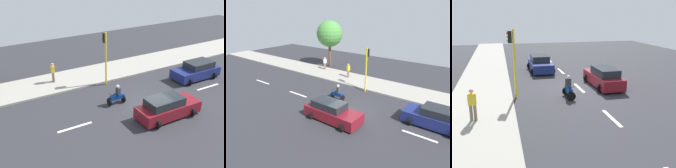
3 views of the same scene
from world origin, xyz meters
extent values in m
cube|color=#2D2D33|center=(0.00, 0.00, -0.05)|extent=(40.00, 60.00, 0.10)
cube|color=#9E998E|center=(7.00, 0.00, 0.07)|extent=(4.00, 60.00, 0.15)
cube|color=white|center=(0.00, -12.00, 0.01)|extent=(0.20, 2.40, 0.01)
cube|color=white|center=(0.00, -6.00, 0.01)|extent=(0.20, 2.40, 0.01)
cube|color=white|center=(0.00, 0.00, 0.01)|extent=(0.20, 2.40, 0.01)
cube|color=white|center=(0.00, 6.00, 0.01)|extent=(0.20, 2.40, 0.01)
cube|color=navy|center=(1.93, -6.37, 0.56)|extent=(1.88, 4.31, 0.80)
cube|color=#1E2328|center=(1.93, -6.72, 1.24)|extent=(1.58, 2.41, 0.56)
cylinder|color=black|center=(1.10, -4.95, 0.32)|extent=(0.64, 0.22, 0.64)
cylinder|color=black|center=(2.76, -4.95, 0.32)|extent=(0.64, 0.22, 0.64)
cylinder|color=black|center=(1.10, -7.79, 0.32)|extent=(0.64, 0.22, 0.64)
cylinder|color=black|center=(2.76, -7.79, 0.32)|extent=(0.64, 0.22, 0.64)
cube|color=maroon|center=(-1.91, -0.05, 0.56)|extent=(1.71, 4.52, 0.80)
cube|color=#1E2328|center=(-1.91, 0.31, 1.24)|extent=(1.43, 2.53, 0.56)
cylinder|color=black|center=(-1.17, -1.55, 0.32)|extent=(0.64, 0.22, 0.64)
cylinder|color=black|center=(-2.66, -1.55, 0.32)|extent=(0.64, 0.22, 0.64)
cylinder|color=black|center=(-1.17, 1.44, 0.32)|extent=(0.64, 0.22, 0.64)
cylinder|color=black|center=(-2.66, 1.44, 0.32)|extent=(0.64, 0.22, 0.64)
cylinder|color=black|center=(1.37, 2.70, 0.30)|extent=(0.60, 0.10, 0.60)
cylinder|color=black|center=(1.37, 1.50, 0.30)|extent=(0.60, 0.10, 0.60)
cube|color=navy|center=(1.37, 2.05, 0.55)|extent=(0.28, 1.10, 0.36)
sphere|color=navy|center=(1.37, 2.25, 0.73)|extent=(0.32, 0.32, 0.32)
cylinder|color=black|center=(1.37, 2.60, 0.90)|extent=(0.55, 0.04, 0.04)
cube|color=#333338|center=(1.37, 1.95, 1.00)|extent=(0.36, 0.24, 0.60)
sphere|color=silver|center=(1.37, 2.00, 1.40)|extent=(0.26, 0.26, 0.26)
cylinder|color=#72604C|center=(7.05, 4.92, 0.57)|extent=(0.16, 0.16, 0.85)
cylinder|color=#72604C|center=(7.25, 4.92, 0.57)|extent=(0.16, 0.16, 0.85)
cube|color=gold|center=(7.15, 4.92, 1.30)|extent=(0.40, 0.24, 0.60)
sphere|color=tan|center=(7.15, 4.92, 1.73)|extent=(0.22, 0.22, 0.22)
cylinder|color=yellow|center=(4.75, 1.11, 2.25)|extent=(0.14, 0.14, 4.50)
cube|color=black|center=(4.97, 1.11, 4.00)|extent=(0.24, 0.24, 0.76)
sphere|color=red|center=(5.09, 1.11, 4.24)|extent=(0.16, 0.16, 0.16)
sphere|color=#F2A50C|center=(5.09, 1.11, 4.00)|extent=(0.16, 0.16, 0.16)
sphere|color=green|center=(5.09, 1.11, 3.76)|extent=(0.16, 0.16, 0.16)
camera|label=1|loc=(-14.55, 11.57, 10.38)|focal=45.56mm
camera|label=2|loc=(-13.16, -9.25, 8.26)|focal=34.40mm
camera|label=3|loc=(5.66, 18.21, 5.54)|focal=42.32mm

